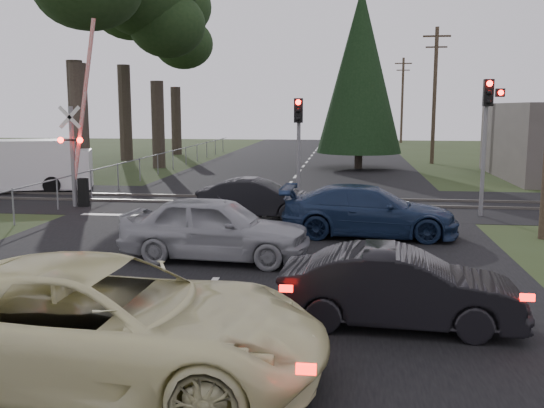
% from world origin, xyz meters
% --- Properties ---
extents(ground, '(120.00, 120.00, 0.00)m').
position_xyz_m(ground, '(0.00, 0.00, 0.00)').
color(ground, '#2B3719').
rests_on(ground, ground).
extents(road, '(14.00, 100.00, 0.01)m').
position_xyz_m(road, '(0.00, 10.00, 0.01)').
color(road, black).
rests_on(road, ground).
extents(rail_corridor, '(120.00, 8.00, 0.01)m').
position_xyz_m(rail_corridor, '(0.00, 12.00, 0.01)').
color(rail_corridor, black).
rests_on(rail_corridor, ground).
extents(stop_line, '(13.00, 0.35, 0.00)m').
position_xyz_m(stop_line, '(0.00, 8.20, 0.01)').
color(stop_line, silver).
rests_on(stop_line, ground).
extents(rail_near, '(120.00, 0.12, 0.10)m').
position_xyz_m(rail_near, '(0.00, 11.20, 0.05)').
color(rail_near, '#59544C').
rests_on(rail_near, ground).
extents(rail_far, '(120.00, 0.12, 0.10)m').
position_xyz_m(rail_far, '(0.00, 12.80, 0.05)').
color(rail_far, '#59544C').
rests_on(rail_far, ground).
extents(crossing_signal, '(1.62, 0.38, 6.96)m').
position_xyz_m(crossing_signal, '(-7.27, 9.79, 2.06)').
color(crossing_signal, slate).
rests_on(crossing_signal, ground).
extents(traffic_signal_right, '(0.68, 0.48, 4.70)m').
position_xyz_m(traffic_signal_right, '(7.55, 9.47, 3.31)').
color(traffic_signal_right, slate).
rests_on(traffic_signal_right, ground).
extents(traffic_signal_center, '(0.32, 0.48, 4.10)m').
position_xyz_m(traffic_signal_center, '(1.00, 10.68, 2.81)').
color(traffic_signal_center, slate).
rests_on(traffic_signal_center, ground).
extents(utility_pole_mid, '(1.80, 0.26, 9.00)m').
position_xyz_m(utility_pole_mid, '(8.50, 30.00, 4.73)').
color(utility_pole_mid, '#4C3D2D').
rests_on(utility_pole_mid, ground).
extents(utility_pole_far, '(1.80, 0.26, 9.00)m').
position_xyz_m(utility_pole_far, '(8.50, 55.00, 4.73)').
color(utility_pole_far, '#4C3D2D').
rests_on(utility_pole_far, ground).
extents(euc_tree_c, '(6.00, 6.00, 13.20)m').
position_xyz_m(euc_tree_c, '(-9.00, 25.00, 9.51)').
color(euc_tree_c, '#473D33').
rests_on(euc_tree_c, ground).
extents(euc_tree_e, '(6.00, 6.00, 13.20)m').
position_xyz_m(euc_tree_e, '(-11.00, 36.00, 9.51)').
color(euc_tree_e, '#473D33').
rests_on(euc_tree_e, ground).
extents(conifer_tree, '(5.20, 5.20, 11.00)m').
position_xyz_m(conifer_tree, '(3.50, 26.00, 5.99)').
color(conifer_tree, '#473D33').
rests_on(conifer_tree, ground).
extents(fence_left, '(0.10, 36.00, 1.20)m').
position_xyz_m(fence_left, '(-7.80, 22.50, 0.00)').
color(fence_left, slate).
rests_on(fence_left, ground).
extents(cream_coupe, '(6.22, 2.95, 1.72)m').
position_xyz_m(cream_coupe, '(-0.41, -4.50, 0.86)').
color(cream_coupe, beige).
rests_on(cream_coupe, ground).
extents(dark_hatchback, '(4.20, 1.69, 1.36)m').
position_xyz_m(dark_hatchback, '(3.78, -1.75, 0.68)').
color(dark_hatchback, black).
rests_on(dark_hatchback, ground).
extents(silver_car, '(4.84, 2.28, 1.60)m').
position_xyz_m(silver_car, '(-0.37, 2.43, 0.80)').
color(silver_car, '#93959A').
rests_on(silver_car, ground).
extents(blue_sedan, '(5.20, 2.25, 1.49)m').
position_xyz_m(blue_sedan, '(3.50, 5.75, 0.75)').
color(blue_sedan, '#172746').
rests_on(blue_sedan, ground).
extents(dark_car_far, '(4.13, 1.60, 1.34)m').
position_xyz_m(dark_car_far, '(-0.20, 8.32, 0.67)').
color(dark_car_far, black).
rests_on(dark_car_far, ground).
extents(white_van, '(6.30, 3.95, 2.32)m').
position_xyz_m(white_van, '(-11.65, 13.65, 1.18)').
color(white_van, white).
rests_on(white_van, ground).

